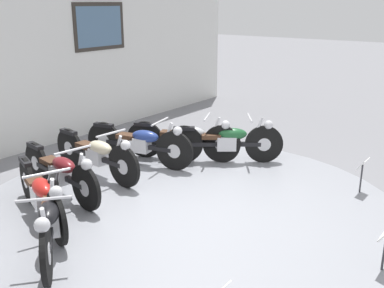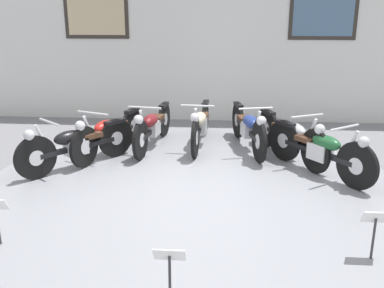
% 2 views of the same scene
% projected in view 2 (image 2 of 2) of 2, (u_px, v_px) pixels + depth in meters
% --- Properties ---
extents(ground_plane, '(60.00, 60.00, 0.00)m').
position_uv_depth(ground_plane, '(193.00, 196.00, 6.15)').
color(ground_plane, slate).
extents(display_platform, '(5.76, 5.76, 0.18)m').
position_uv_depth(display_platform, '(193.00, 190.00, 6.13)').
color(display_platform, gray).
rests_on(display_platform, ground_plane).
extents(back_wall, '(14.00, 0.22, 4.16)m').
position_uv_depth(back_wall, '(208.00, 25.00, 9.63)').
color(back_wall, silver).
rests_on(back_wall, ground_plane).
extents(motorcycle_black, '(1.32, 1.53, 0.79)m').
position_uv_depth(motorcycle_black, '(76.00, 143.00, 6.59)').
color(motorcycle_black, black).
rests_on(motorcycle_black, display_platform).
extents(motorcycle_red, '(0.77, 1.87, 0.79)m').
position_uv_depth(motorcycle_red, '(109.00, 132.00, 7.17)').
color(motorcycle_red, black).
rests_on(motorcycle_red, display_platform).
extents(motorcycle_maroon, '(0.54, 1.96, 0.79)m').
position_uv_depth(motorcycle_maroon, '(152.00, 126.00, 7.55)').
color(motorcycle_maroon, black).
rests_on(motorcycle_maroon, display_platform).
extents(motorcycle_cream, '(0.54, 1.99, 0.80)m').
position_uv_depth(motorcycle_cream, '(200.00, 124.00, 7.65)').
color(motorcycle_cream, black).
rests_on(motorcycle_cream, display_platform).
extents(motorcycle_blue, '(0.61, 1.97, 0.80)m').
position_uv_depth(motorcycle_blue, '(248.00, 127.00, 7.43)').
color(motorcycle_blue, black).
rests_on(motorcycle_blue, display_platform).
extents(motorcycle_silver, '(0.91, 1.83, 0.80)m').
position_uv_depth(motorcycle_silver, '(291.00, 135.00, 6.96)').
color(motorcycle_silver, black).
rests_on(motorcycle_silver, display_platform).
extents(motorcycle_green, '(1.24, 1.63, 0.80)m').
position_uv_depth(motorcycle_green, '(320.00, 148.00, 6.33)').
color(motorcycle_green, black).
rests_on(motorcycle_green, display_platform).
extents(info_placard_front_centre, '(0.26, 0.11, 0.51)m').
position_uv_depth(info_placard_front_centre, '(170.00, 262.00, 3.58)').
color(info_placard_front_centre, '#333338').
rests_on(info_placard_front_centre, display_platform).
extents(info_placard_front_right, '(0.26, 0.11, 0.51)m').
position_uv_depth(info_placard_front_right, '(375.00, 224.00, 4.21)').
color(info_placard_front_right, '#333338').
rests_on(info_placard_front_right, display_platform).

